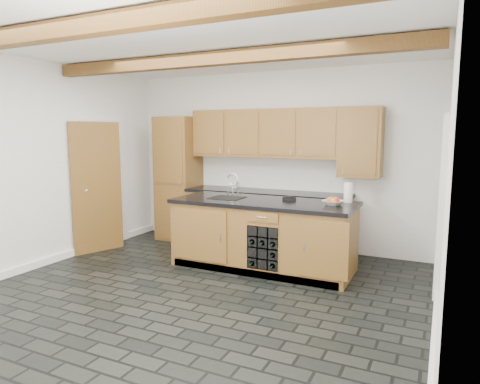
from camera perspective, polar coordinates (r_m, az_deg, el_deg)
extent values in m
plane|color=black|center=(5.02, -6.10, -13.58)|extent=(5.00, 5.00, 0.00)
plane|color=white|center=(6.94, 4.67, 4.27)|extent=(5.00, 0.00, 5.00)
plane|color=white|center=(6.38, -25.81, 3.20)|extent=(0.00, 5.00, 5.00)
plane|color=white|center=(3.99, 25.80, 0.85)|extent=(0.00, 5.00, 5.00)
plane|color=white|center=(4.77, -6.62, 19.52)|extent=(5.00, 5.00, 0.00)
cube|color=brown|center=(3.81, -16.92, 20.70)|extent=(4.90, 0.15, 0.15)
cube|color=brown|center=(5.26, -2.95, 17.35)|extent=(4.90, 0.15, 0.15)
cube|color=white|center=(6.59, -24.99, -8.57)|extent=(0.04, 5.00, 0.10)
cube|color=white|center=(4.35, 24.42, -17.08)|extent=(0.04, 5.00, 0.10)
cube|color=white|center=(7.27, -17.47, 1.09)|extent=(0.06, 0.94, 2.04)
cube|color=brown|center=(6.92, -18.53, 0.55)|extent=(0.31, 0.77, 2.00)
cube|color=white|center=(5.52, 25.27, -1.35)|extent=(0.06, 0.98, 2.04)
cube|color=black|center=(5.53, 25.52, -1.57)|extent=(0.02, 0.86, 1.96)
cube|color=brown|center=(7.46, -8.13, 1.77)|extent=(0.65, 0.60, 2.10)
cube|color=brown|center=(6.80, 3.48, -3.96)|extent=(2.60, 0.60, 0.88)
cube|color=black|center=(6.72, 3.51, -0.08)|extent=(2.64, 0.62, 0.05)
cube|color=white|center=(6.95, 4.43, 2.55)|extent=(2.60, 0.02, 0.52)
cube|color=brown|center=(6.81, 3.19, 7.80)|extent=(2.40, 0.35, 0.75)
cube|color=brown|center=(6.39, 15.79, 6.39)|extent=(0.60, 0.35, 1.00)
cube|color=brown|center=(5.86, 3.09, -5.88)|extent=(2.40, 0.90, 0.88)
cube|color=black|center=(5.77, 3.13, -1.39)|extent=(2.46, 0.96, 0.05)
cube|color=brown|center=(5.77, -5.34, -5.72)|extent=(0.80, 0.02, 0.70)
cube|color=brown|center=(5.14, 10.99, -7.54)|extent=(0.60, 0.02, 0.70)
cube|color=black|center=(5.53, 3.58, -7.16)|extent=(0.42, 0.30, 0.56)
cylinder|color=black|center=(5.43, 4.81, -6.70)|extent=(0.07, 0.26, 0.07)
cylinder|color=black|center=(5.46, 4.79, -8.12)|extent=(0.07, 0.26, 0.07)
cylinder|color=black|center=(5.53, 2.08, -6.40)|extent=(0.07, 0.26, 0.07)
cylinder|color=black|center=(5.50, 4.77, -9.52)|extent=(0.07, 0.26, 0.07)
cylinder|color=black|center=(5.60, 2.06, -9.17)|extent=(0.07, 0.26, 0.07)
cylinder|color=black|center=(5.48, 3.43, -6.55)|extent=(0.07, 0.26, 0.07)
cube|color=black|center=(6.00, -1.73, -0.83)|extent=(0.45, 0.40, 0.02)
cylinder|color=silver|center=(6.14, -0.96, 0.36)|extent=(0.02, 0.02, 0.20)
torus|color=silver|center=(6.12, -0.97, 1.66)|extent=(0.18, 0.02, 0.18)
cylinder|color=silver|center=(6.19, -1.63, -0.15)|extent=(0.02, 0.02, 0.08)
cylinder|color=silver|center=(6.11, -0.29, -0.24)|extent=(0.02, 0.02, 0.08)
cube|color=black|center=(5.83, 6.59, -0.88)|extent=(0.20, 0.14, 0.04)
cylinder|color=black|center=(5.83, 6.59, -0.62)|extent=(0.12, 0.12, 0.01)
imported|color=beige|center=(5.52, 12.30, -1.40)|extent=(0.31, 0.31, 0.06)
sphere|color=red|center=(5.50, 12.81, -1.08)|extent=(0.07, 0.07, 0.07)
sphere|color=orange|center=(5.55, 12.58, -0.99)|extent=(0.07, 0.07, 0.07)
sphere|color=olive|center=(5.55, 11.98, -0.98)|extent=(0.07, 0.07, 0.07)
sphere|color=#E04121|center=(5.49, 11.82, -1.06)|extent=(0.07, 0.07, 0.07)
sphere|color=orange|center=(5.46, 12.33, -1.13)|extent=(0.07, 0.07, 0.07)
cylinder|color=white|center=(5.77, 14.22, -0.06)|extent=(0.11, 0.11, 0.26)
imported|color=white|center=(7.06, -0.63, 0.92)|extent=(0.12, 0.12, 0.10)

